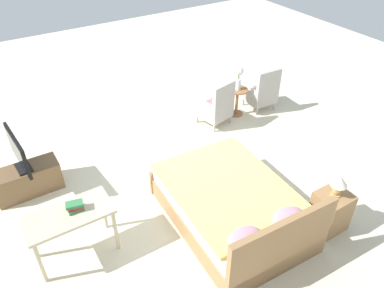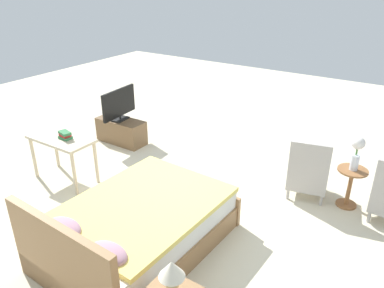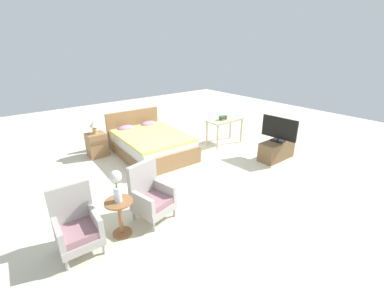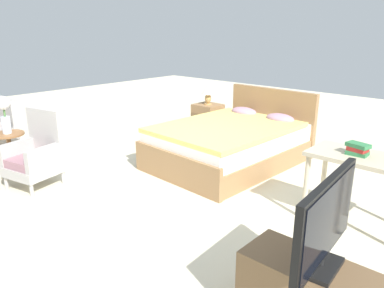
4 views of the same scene
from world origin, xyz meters
name	(u,v)px [view 1 (image 1 of 4)]	position (x,y,z in m)	size (l,w,h in m)	color
ground_plane	(187,176)	(0.00, 0.00, 0.00)	(16.00, 16.00, 0.00)	beige
bed	(232,207)	(-0.01, 1.19, 0.30)	(1.59, 2.21, 0.96)	#997047
armchair_by_window_left	(262,92)	(-2.43, -1.04, 0.37)	(0.56, 0.56, 0.92)	#ADA8A3
armchair_by_window_right	(216,107)	(-1.29, -1.04, 0.37)	(0.64, 0.64, 0.92)	#ADA8A3
side_table	(237,99)	(-1.86, -1.12, 0.36)	(0.40, 0.40, 0.57)	#936038
flower_vase	(239,76)	(-1.86, -1.12, 0.86)	(0.17, 0.17, 0.48)	silver
nightstand	(330,211)	(-1.10, 1.95, 0.30)	(0.44, 0.41, 0.60)	#997047
table_lamp	(339,183)	(-1.10, 1.95, 0.81)	(0.22, 0.22, 0.33)	tan
tv_stand	(28,180)	(2.25, -0.97, 0.23)	(0.96, 0.40, 0.46)	brown
tv_flatscreen	(18,152)	(2.26, -0.97, 0.77)	(0.23, 0.88, 0.59)	black
vanity_desk	(70,220)	(2.00, 0.56, 0.61)	(1.04, 0.52, 0.72)	beige
book_stack	(75,207)	(1.90, 0.55, 0.78)	(0.22, 0.16, 0.11)	#337A47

